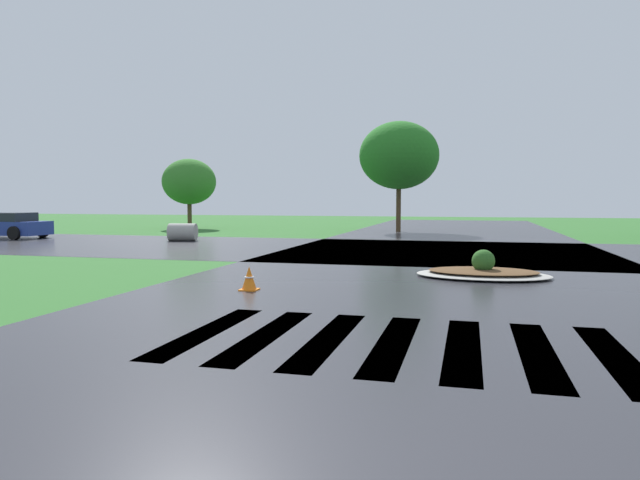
{
  "coord_description": "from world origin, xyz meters",
  "views": [
    {
      "loc": [
        0.95,
        -3.42,
        1.92
      ],
      "look_at": [
        -2.71,
        10.61,
        0.88
      ],
      "focal_mm": 32.26,
      "sensor_mm": 36.0,
      "label": 1
    }
  ],
  "objects_px": {
    "median_island": "(483,272)",
    "traffic_cone": "(249,279)",
    "car_silver_hatch": "(4,226)",
    "drainage_pipe_stack": "(183,232)"
  },
  "relations": [
    {
      "from": "car_silver_hatch",
      "to": "traffic_cone",
      "type": "bearing_deg",
      "value": 145.94
    },
    {
      "from": "drainage_pipe_stack",
      "to": "traffic_cone",
      "type": "height_order",
      "value": "drainage_pipe_stack"
    },
    {
      "from": "traffic_cone",
      "to": "drainage_pipe_stack",
      "type": "bearing_deg",
      "value": 123.23
    },
    {
      "from": "car_silver_hatch",
      "to": "drainage_pipe_stack",
      "type": "xyz_separation_m",
      "value": [
        9.47,
        0.41,
        -0.19
      ]
    },
    {
      "from": "median_island",
      "to": "car_silver_hatch",
      "type": "xyz_separation_m",
      "value": [
        -22.54,
        8.81,
        0.47
      ]
    },
    {
      "from": "median_island",
      "to": "traffic_cone",
      "type": "distance_m",
      "value": 5.88
    },
    {
      "from": "drainage_pipe_stack",
      "to": "traffic_cone",
      "type": "xyz_separation_m",
      "value": [
        8.26,
        -12.61,
        -0.16
      ]
    },
    {
      "from": "drainage_pipe_stack",
      "to": "traffic_cone",
      "type": "bearing_deg",
      "value": -56.77
    },
    {
      "from": "car_silver_hatch",
      "to": "traffic_cone",
      "type": "xyz_separation_m",
      "value": [
        17.73,
        -12.19,
        -0.36
      ]
    },
    {
      "from": "median_island",
      "to": "car_silver_hatch",
      "type": "bearing_deg",
      "value": 158.65
    }
  ]
}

